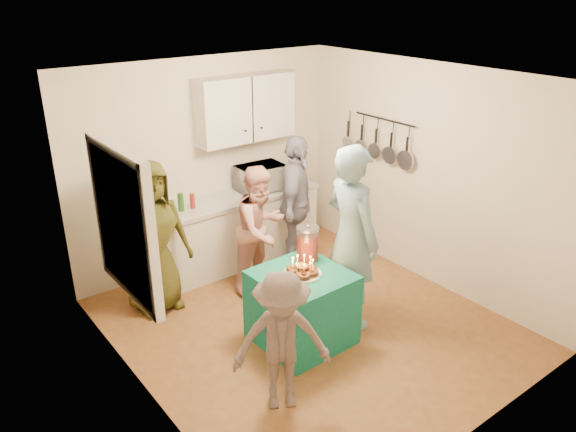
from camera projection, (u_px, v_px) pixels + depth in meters
floor at (308, 325)px, 6.00m from camera, size 4.00×4.00×0.00m
ceiling at (312, 78)px, 4.98m from camera, size 4.00×4.00×0.00m
back_wall at (207, 164)px, 6.95m from camera, size 3.60×3.60×0.00m
left_wall at (136, 266)px, 4.48m from camera, size 4.00×4.00×0.00m
right_wall at (429, 176)px, 6.50m from camera, size 4.00×4.00×0.00m
window_night at (122, 224)px, 4.62m from camera, size 0.04×1.00×1.20m
counter at (236, 231)px, 7.18m from camera, size 2.20×0.58×0.86m
countertop at (235, 198)px, 7.01m from camera, size 2.24×0.62×0.05m
upper_cabinet at (246, 108)px, 6.87m from camera, size 1.30×0.30×0.80m
pot_rack at (382, 140)px, 6.85m from camera, size 0.12×1.00×0.60m
microwave at (260, 178)px, 7.15m from camera, size 0.61×0.43×0.33m
party_table at (302, 307)px, 5.62m from camera, size 0.87×0.87×0.76m
donut_cake at (302, 266)px, 5.43m from camera, size 0.38×0.38×0.18m
punch_jar at (308, 244)px, 5.69m from camera, size 0.22×0.22×0.34m
man_birthday at (351, 237)px, 5.72m from camera, size 0.52×0.75×1.97m
woman_back_left at (152, 237)px, 6.01m from camera, size 0.85×0.57×1.72m
woman_back_center at (261, 229)px, 6.45m from camera, size 0.85×0.73×1.51m
woman_back_right at (296, 204)px, 6.89m from camera, size 1.02×1.00×1.72m
child_near_left at (282, 342)px, 4.65m from camera, size 0.95×0.83×1.28m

